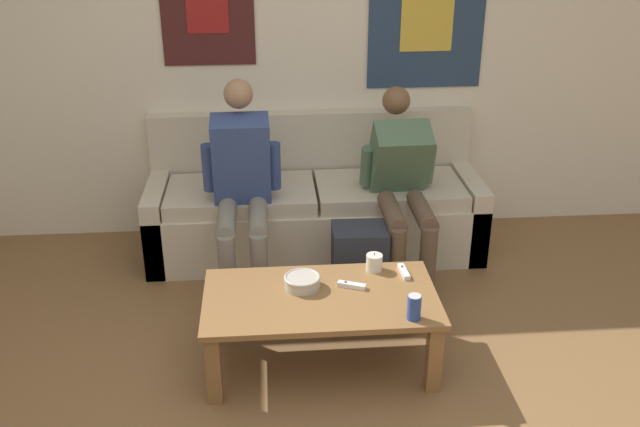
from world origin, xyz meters
name	(u,v)px	position (x,y,z in m)	size (l,w,h in m)	color
wall_back	(286,47)	(0.00, 2.36, 1.28)	(10.00, 0.07, 2.55)	silver
couch	(315,208)	(0.16, 2.00, 0.29)	(2.16, 0.73, 0.87)	beige
coffee_table	(321,307)	(0.10, 0.71, 0.33)	(1.16, 0.62, 0.40)	olive
person_seated_adult	(242,183)	(-0.30, 1.59, 0.65)	(0.47, 0.83, 1.22)	gray
person_seated_teen	(402,181)	(0.67, 1.65, 0.61)	(0.47, 0.99, 1.11)	brown
backpack	(359,266)	(0.37, 1.31, 0.22)	(0.32, 0.29, 0.46)	#282D38
ceramic_bowl	(302,281)	(0.01, 0.80, 0.43)	(0.18, 0.18, 0.07)	#B7B2A8
pillar_candle	(374,262)	(0.40, 0.95, 0.44)	(0.09, 0.09, 0.10)	silver
drink_can_blue	(414,307)	(0.51, 0.48, 0.46)	(0.07, 0.07, 0.12)	#28479E
game_controller_near_left	(352,285)	(0.26, 0.78, 0.41)	(0.15, 0.09, 0.03)	white
game_controller_near_right	(404,272)	(0.55, 0.90, 0.41)	(0.05, 0.15, 0.03)	white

